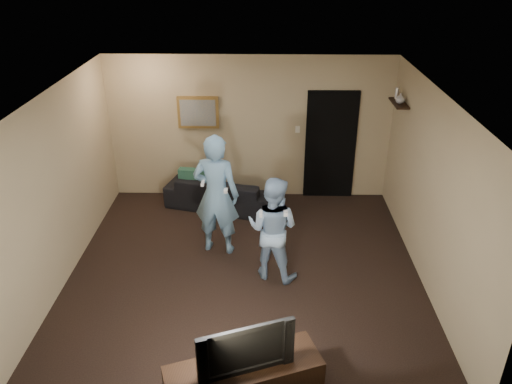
{
  "coord_description": "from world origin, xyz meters",
  "views": [
    {
      "loc": [
        0.28,
        -5.91,
        4.29
      ],
      "look_at": [
        0.16,
        0.3,
        1.15
      ],
      "focal_mm": 35.0,
      "sensor_mm": 36.0,
      "label": 1
    }
  ],
  "objects_px": {
    "sofa": "(222,192)",
    "television": "(243,344)",
    "wii_player_left": "(216,195)",
    "wii_player_right": "(273,229)"
  },
  "relations": [
    {
      "from": "television",
      "to": "wii_player_left",
      "type": "relative_size",
      "value": 0.51
    },
    {
      "from": "wii_player_left",
      "to": "television",
      "type": "bearing_deg",
      "value": -79.75
    },
    {
      "from": "sofa",
      "to": "wii_player_left",
      "type": "xyz_separation_m",
      "value": [
        0.04,
        -1.4,
        0.66
      ]
    },
    {
      "from": "sofa",
      "to": "wii_player_left",
      "type": "relative_size",
      "value": 1.04
    },
    {
      "from": "television",
      "to": "wii_player_right",
      "type": "distance_m",
      "value": 2.26
    },
    {
      "from": "sofa",
      "to": "television",
      "type": "xyz_separation_m",
      "value": [
        0.56,
        -4.28,
        0.52
      ]
    },
    {
      "from": "wii_player_right",
      "to": "wii_player_left",
      "type": "bearing_deg",
      "value": 142.39
    },
    {
      "from": "wii_player_right",
      "to": "television",
      "type": "bearing_deg",
      "value": -97.79
    },
    {
      "from": "television",
      "to": "wii_player_left",
      "type": "distance_m",
      "value": 2.93
    },
    {
      "from": "sofa",
      "to": "television",
      "type": "height_order",
      "value": "television"
    }
  ]
}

